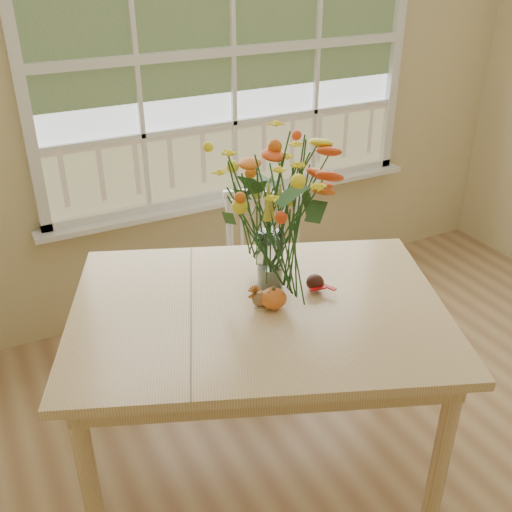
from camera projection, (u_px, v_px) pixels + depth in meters
name	position (u px, v px, depth m)	size (l,w,h in m)	color
wall_back	(231.00, 86.00, 3.41)	(4.00, 0.02, 2.70)	beige
window	(233.00, 54.00, 3.29)	(2.42, 0.12, 1.74)	silver
dining_table	(258.00, 325.00, 2.45)	(1.79, 1.55, 0.80)	tan
windsor_chair	(260.00, 268.00, 3.28)	(0.57, 0.56, 0.90)	white
flower_vase	(271.00, 206.00, 2.38)	(0.51, 0.51, 0.61)	white
pumpkin	(273.00, 299.00, 2.37)	(0.11, 0.11, 0.08)	#D15818
turkey_figurine	(262.00, 299.00, 2.38)	(0.09, 0.07, 0.10)	#CCB78C
dark_gourd	(315.00, 283.00, 2.50)	(0.13, 0.13, 0.07)	#38160F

